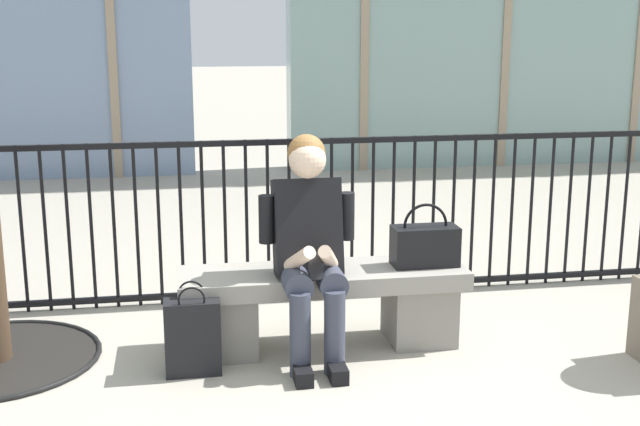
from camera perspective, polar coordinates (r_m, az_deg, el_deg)
The scene contains 6 objects.
ground_plane at distance 4.75m, azimuth 0.21°, elevation -9.13°, with size 60.00×60.00×0.00m, color #A8A091.
stone_bench at distance 4.65m, azimuth 0.21°, elevation -6.03°, with size 1.60×0.44×0.45m.
seated_person_with_phone at distance 4.40m, azimuth -0.72°, elevation -1.98°, with size 0.52×0.66×1.21m.
handbag_on_bench at distance 4.68m, azimuth 7.24°, elevation -2.17°, with size 0.37×0.18×0.36m.
shopping_bag at distance 4.38m, azimuth -8.77°, elevation -8.38°, with size 0.29×0.15×0.49m.
plaza_railing at distance 5.41m, azimuth -1.39°, elevation -0.36°, with size 7.42×0.04×1.06m.
Camera 1 is at (-0.76, -4.33, 1.79)m, focal length 46.41 mm.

